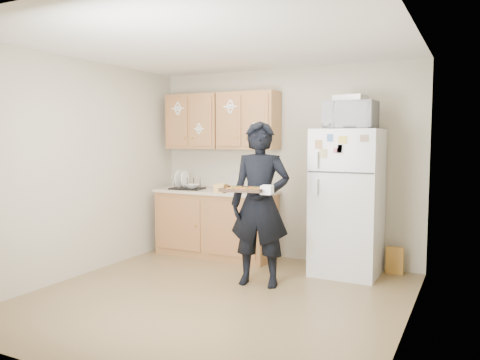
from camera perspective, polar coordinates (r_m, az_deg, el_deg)
name	(u,v)px	position (r m, az deg, el deg)	size (l,w,h in m)	color
floor	(216,297)	(4.85, -2.93, -14.08)	(3.60, 3.60, 0.00)	brown
ceiling	(215,43)	(4.67, -3.07, 16.30)	(3.60, 3.60, 0.00)	white
wall_back	(284,164)	(6.21, 5.33, 1.90)	(3.60, 0.04, 2.50)	#B6AC93
wall_front	(75,192)	(3.17, -19.49, -1.33)	(3.60, 0.04, 2.50)	#B6AC93
wall_left	(81,168)	(5.71, -18.85, 1.38)	(0.04, 3.60, 2.50)	#B6AC93
wall_right	(409,181)	(4.01, 19.87, -0.07)	(0.04, 3.60, 2.50)	#B6AC93
refrigerator	(347,202)	(5.61, 12.95, -2.64)	(0.75, 0.70, 1.70)	silver
base_cabinet	(216,224)	(6.39, -2.93, -5.40)	(1.60, 0.60, 0.86)	#9B5F35
countertop	(216,191)	(6.33, -2.95, -1.39)	(1.64, 0.64, 0.04)	beige
upper_cab_left	(196,122)	(6.61, -5.42, 7.07)	(0.80, 0.33, 0.75)	#9B5F35
upper_cab_right	(248,121)	(6.21, 1.02, 7.23)	(0.80, 0.33, 0.75)	#9B5F35
cereal_box	(395,260)	(5.87, 18.34, -9.29)	(0.20, 0.07, 0.32)	gold
person	(260,204)	(5.05, 2.46, -2.94)	(0.65, 0.42, 1.77)	black
baking_tray	(244,190)	(4.78, 0.44, -1.23)	(0.43, 0.32, 0.04)	black
pizza_front_left	(232,189)	(4.74, -0.99, -1.08)	(0.14, 0.14, 0.02)	orange
pizza_front_right	(251,189)	(4.68, 1.37, -1.16)	(0.14, 0.14, 0.02)	orange
pizza_back_left	(236,187)	(4.88, -0.46, -0.91)	(0.14, 0.14, 0.02)	orange
pizza_back_right	(255,188)	(4.82, 1.84, -0.98)	(0.14, 0.14, 0.02)	orange
pizza_center	(244,188)	(4.78, 0.44, -1.03)	(0.14, 0.14, 0.02)	orange
microwave	(350,115)	(5.51, 13.30, 7.70)	(0.57, 0.38, 0.31)	silver
foil_pan	(350,98)	(5.56, 13.32, 9.67)	(0.34, 0.24, 0.07)	silver
dish_rack	(187,183)	(6.45, -6.44, -0.35)	(0.43, 0.32, 0.17)	black
bowl	(193,186)	(6.40, -5.80, -0.74)	(0.20, 0.20, 0.05)	silver
soap_bottle	(260,186)	(5.94, 2.48, -0.78)	(0.08, 0.08, 0.17)	silver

